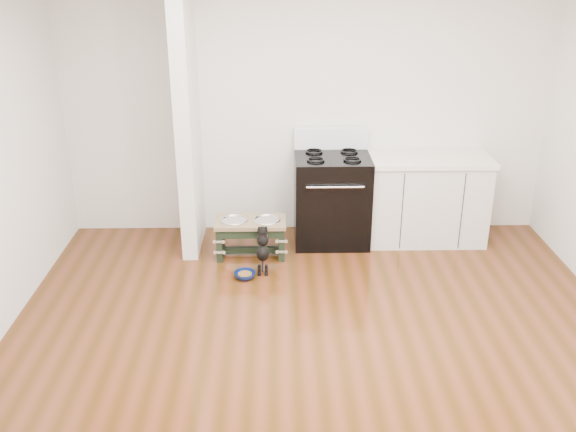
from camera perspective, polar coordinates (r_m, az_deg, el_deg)
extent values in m
plane|color=#44260C|center=(4.92, 2.87, -12.76)|extent=(5.00, 5.00, 0.00)
plane|color=silver|center=(6.67, 1.69, 9.71)|extent=(5.00, 0.00, 5.00)
cube|color=silver|center=(6.34, -8.94, 8.74)|extent=(0.15, 0.80, 2.70)
cube|color=black|center=(6.62, 3.90, 1.50)|extent=(0.76, 0.65, 0.92)
cube|color=black|center=(6.36, 4.11, -0.02)|extent=(0.58, 0.02, 0.50)
cylinder|color=silver|center=(6.21, 4.22, 2.56)|extent=(0.56, 0.02, 0.02)
cube|color=white|center=(6.70, 3.83, 6.90)|extent=(0.76, 0.08, 0.22)
torus|color=black|center=(6.32, 2.48, 5.02)|extent=(0.18, 0.18, 0.02)
torus|color=black|center=(6.35, 5.74, 5.02)|extent=(0.18, 0.18, 0.02)
torus|color=black|center=(6.59, 2.34, 5.76)|extent=(0.18, 0.18, 0.02)
torus|color=black|center=(6.62, 5.47, 5.76)|extent=(0.18, 0.18, 0.02)
cube|color=silver|center=(6.81, 12.12, 1.37)|extent=(1.20, 0.60, 0.86)
cube|color=beige|center=(6.66, 12.44, 5.01)|extent=(1.24, 0.64, 0.05)
cube|color=black|center=(6.73, 12.32, -2.46)|extent=(1.20, 0.06, 0.10)
cube|color=black|center=(6.42, -6.03, -2.12)|extent=(0.06, 0.33, 0.34)
cube|color=black|center=(6.39, -0.59, -2.09)|extent=(0.06, 0.33, 0.34)
cube|color=black|center=(6.20, -3.39, -1.63)|extent=(0.55, 0.03, 0.09)
cube|color=black|center=(6.44, -3.29, -3.03)|extent=(0.55, 0.06, 0.06)
cube|color=brown|center=(6.32, -3.35, -0.55)|extent=(0.69, 0.37, 0.04)
cylinder|color=silver|center=(6.33, -4.81, -0.54)|extent=(0.24, 0.24, 0.04)
cylinder|color=silver|center=(6.31, -1.89, -0.52)|extent=(0.24, 0.24, 0.04)
torus|color=silver|center=(6.32, -4.82, -0.35)|extent=(0.27, 0.27, 0.02)
torus|color=silver|center=(6.30, -1.89, -0.33)|extent=(0.27, 0.27, 0.02)
cylinder|color=black|center=(6.06, -2.57, -4.82)|extent=(0.03, 0.03, 0.10)
cylinder|color=black|center=(6.06, -1.94, -4.82)|extent=(0.03, 0.03, 0.10)
sphere|color=black|center=(6.07, -2.57, -5.20)|extent=(0.04, 0.04, 0.04)
sphere|color=black|center=(6.07, -1.94, -5.20)|extent=(0.04, 0.04, 0.04)
ellipsoid|color=black|center=(6.06, -2.27, -3.37)|extent=(0.12, 0.28, 0.25)
sphere|color=black|center=(6.10, -2.27, -2.16)|extent=(0.11, 0.11, 0.11)
sphere|color=black|center=(6.10, -2.27, -1.38)|extent=(0.10, 0.10, 0.10)
sphere|color=black|center=(6.16, -2.56, -1.13)|extent=(0.03, 0.03, 0.03)
sphere|color=black|center=(6.16, -1.96, -1.13)|extent=(0.03, 0.03, 0.03)
cylinder|color=black|center=(6.00, -2.27, -4.53)|extent=(0.02, 0.08, 0.09)
torus|color=#DF416E|center=(6.10, -2.27, -1.76)|extent=(0.09, 0.06, 0.09)
imported|color=#0B194F|center=(6.02, -3.86, -5.27)|extent=(0.24, 0.24, 0.06)
cylinder|color=brown|center=(6.02, -3.86, -5.23)|extent=(0.13, 0.13, 0.03)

